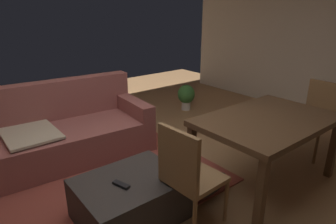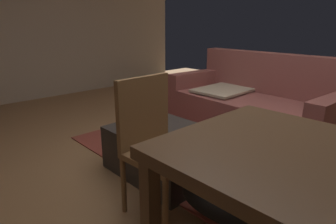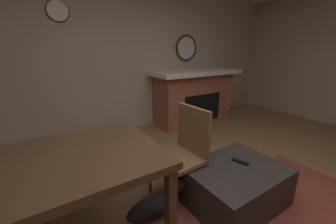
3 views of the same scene
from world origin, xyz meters
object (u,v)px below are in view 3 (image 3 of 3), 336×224
fireplace (194,96)px  round_wall_mirror (186,48)px  dining_table (56,171)px  ottoman_coffee_table (234,185)px  tv_remote (240,161)px  dining_chair_west (185,148)px  wall_clock (58,11)px  small_dog (158,202)px

fireplace → round_wall_mirror: 0.99m
dining_table → ottoman_coffee_table: bearing=165.4°
round_wall_mirror → ottoman_coffee_table: bearing=63.0°
tv_remote → dining_table: dining_table is taller
dining_chair_west → wall_clock: (0.74, -2.00, 1.46)m
fireplace → tv_remote: 2.35m
ottoman_coffee_table → small_dog: ottoman_coffee_table is taller
ottoman_coffee_table → dining_chair_west: size_ratio=0.98×
fireplace → ottoman_coffee_table: fireplace is taller
dining_table → small_dog: bearing=169.2°
round_wall_mirror → ottoman_coffee_table: (1.22, 2.39, -1.30)m
fireplace → dining_table: 3.18m
round_wall_mirror → dining_table: size_ratio=0.36×
wall_clock → small_dog: bearing=99.0°
tv_remote → ottoman_coffee_table: bearing=3.3°
fireplace → wall_clock: 2.71m
tv_remote → dining_chair_west: (0.43, -0.34, 0.12)m
ottoman_coffee_table → dining_chair_west: 0.60m
fireplace → small_dog: (1.94, 1.86, -0.39)m
dining_chair_west → small_dog: bearing=19.9°
tv_remote → small_dog: 0.89m
small_dog → wall_clock: wall_clock is taller
ottoman_coffee_table → fireplace: bearing=-120.1°
wall_clock → dining_chair_west: bearing=110.2°
small_dog → wall_clock: size_ratio=2.01×
tv_remote → dining_chair_west: 0.57m
tv_remote → dining_table: 1.61m
round_wall_mirror → dining_table: 3.44m
fireplace → dining_chair_west: 2.31m
tv_remote → small_dog: (0.83, -0.20, -0.25)m
ottoman_coffee_table → dining_table: (1.45, -0.38, 0.46)m
dining_chair_west → fireplace: bearing=-132.0°
fireplace → round_wall_mirror: round_wall_mirror is taller
round_wall_mirror → tv_remote: (1.11, 2.35, -1.09)m
round_wall_mirror → fireplace: bearing=90.0°
round_wall_mirror → dining_table: round_wall_mirror is taller
dining_table → wall_clock: (-0.38, -2.01, 1.32)m
dining_chair_west → dining_table: bearing=0.2°
wall_clock → dining_table: bearing=79.2°
dining_table → small_dog: (-0.73, 0.14, -0.50)m
fireplace → small_dog: fireplace is taller
fireplace → small_dog: 2.71m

